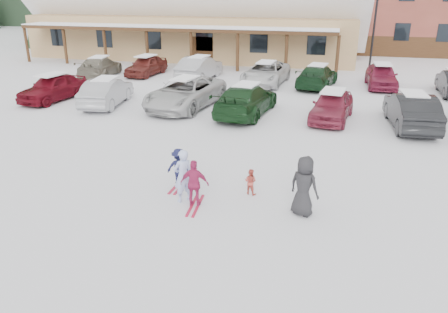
% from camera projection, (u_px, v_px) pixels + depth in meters
% --- Properties ---
extents(ground, '(160.00, 160.00, 0.00)m').
position_uv_depth(ground, '(206.00, 198.00, 13.21)').
color(ground, white).
rests_on(ground, ground).
extents(day_lodge, '(29.12, 12.50, 10.38)m').
position_uv_depth(day_lodge, '(196.00, 10.00, 39.05)').
color(day_lodge, tan).
rests_on(day_lodge, ground).
extents(lamp_post, '(0.50, 0.25, 6.87)m').
position_uv_depth(lamp_post, '(375.00, 17.00, 32.50)').
color(lamp_post, black).
rests_on(lamp_post, ground).
extents(adult_skier, '(0.69, 0.69, 1.62)m').
position_uv_depth(adult_skier, '(183.00, 176.00, 12.74)').
color(adult_skier, '#B1C0F2').
rests_on(adult_skier, ground).
extents(toddler_red, '(0.47, 0.40, 0.82)m').
position_uv_depth(toddler_red, '(250.00, 182.00, 13.34)').
color(toddler_red, '#CA4C3F').
rests_on(toddler_red, ground).
extents(child_navy, '(0.83, 0.49, 1.25)m').
position_uv_depth(child_navy, '(179.00, 167.00, 13.82)').
color(child_navy, '#141638').
rests_on(child_navy, ground).
extents(skis_child_navy, '(0.25, 1.41, 0.03)m').
position_uv_depth(skis_child_navy, '(180.00, 185.00, 14.04)').
color(skis_child_navy, '#AD1836').
rests_on(skis_child_navy, ground).
extents(child_magenta, '(0.86, 0.41, 1.42)m').
position_uv_depth(child_magenta, '(195.00, 184.00, 12.48)').
color(child_magenta, '#AF265A').
rests_on(child_magenta, ground).
extents(skis_child_magenta, '(0.30, 1.41, 0.03)m').
position_uv_depth(skis_child_magenta, '(195.00, 205.00, 12.74)').
color(skis_child_magenta, '#AD1836').
rests_on(skis_child_magenta, ground).
extents(bystander_dark, '(1.00, 0.86, 1.73)m').
position_uv_depth(bystander_dark, '(304.00, 186.00, 11.97)').
color(bystander_dark, '#252427').
rests_on(bystander_dark, ground).
extents(parked_car_0, '(2.36, 4.50, 1.46)m').
position_uv_depth(parked_car_0, '(53.00, 87.00, 24.21)').
color(parked_car_0, maroon).
rests_on(parked_car_0, ground).
extents(parked_car_1, '(2.10, 4.57, 1.45)m').
position_uv_depth(parked_car_1, '(107.00, 92.00, 23.19)').
color(parked_car_1, '#9B9BA0').
rests_on(parked_car_1, ground).
extents(parked_car_2, '(3.48, 5.98, 1.57)m').
position_uv_depth(parked_car_2, '(185.00, 93.00, 22.77)').
color(parked_car_2, '#B9B9B9').
rests_on(parked_car_2, ground).
extents(parked_car_3, '(2.73, 5.44, 1.52)m').
position_uv_depth(parked_car_3, '(246.00, 100.00, 21.51)').
color(parked_car_3, '#153618').
rests_on(parked_car_3, ground).
extents(parked_car_4, '(2.26, 4.37, 1.42)m').
position_uv_depth(parked_car_4, '(332.00, 105.00, 20.64)').
color(parked_car_4, maroon).
rests_on(parked_car_4, ground).
extents(parked_car_5, '(2.02, 4.88, 1.57)m').
position_uv_depth(parked_car_5, '(411.00, 111.00, 19.52)').
color(parked_car_5, black).
rests_on(parked_car_5, ground).
extents(parked_car_7, '(2.63, 5.02, 1.39)m').
position_uv_depth(parked_car_7, '(100.00, 67.00, 30.53)').
color(parked_car_7, slate).
rests_on(parked_car_7, ground).
extents(parked_car_8, '(2.08, 4.24, 1.39)m').
position_uv_depth(parked_car_8, '(146.00, 66.00, 31.06)').
color(parked_car_8, maroon).
rests_on(parked_car_8, ground).
extents(parked_car_9, '(2.18, 4.89, 1.56)m').
position_uv_depth(parked_car_9, '(199.00, 68.00, 29.64)').
color(parked_car_9, '#9D9DA1').
rests_on(parked_car_9, ground).
extents(parked_car_10, '(2.86, 5.38, 1.44)m').
position_uv_depth(parked_car_10, '(266.00, 73.00, 28.25)').
color(parked_car_10, silver).
rests_on(parked_car_10, ground).
extents(parked_car_11, '(2.73, 5.07, 1.40)m').
position_uv_depth(parked_car_11, '(317.00, 76.00, 27.45)').
color(parked_car_11, '#13331A').
rests_on(parked_car_11, ground).
extents(parked_car_12, '(1.88, 4.39, 1.48)m').
position_uv_depth(parked_car_12, '(381.00, 76.00, 27.31)').
color(parked_car_12, maroon).
rests_on(parked_car_12, ground).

